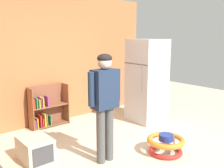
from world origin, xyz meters
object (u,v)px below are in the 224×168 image
at_px(refrigerator, 147,81).
at_px(standing_person, 105,98).
at_px(baby_walker, 166,144).
at_px(pet_carrier, 35,149).
at_px(bookshelf, 46,109).

relative_size(refrigerator, standing_person, 1.10).
distance_m(refrigerator, baby_walker, 1.79).
xyz_separation_m(refrigerator, baby_walker, (-0.97, -1.32, -0.73)).
relative_size(refrigerator, pet_carrier, 3.22).
distance_m(refrigerator, pet_carrier, 2.77).
bearing_deg(pet_carrier, bookshelf, 57.88).
height_order(refrigerator, bookshelf, refrigerator).
xyz_separation_m(standing_person, baby_walker, (0.90, -0.43, -0.82)).
distance_m(baby_walker, pet_carrier, 2.03).
relative_size(bookshelf, baby_walker, 1.41).
height_order(refrigerator, baby_walker, refrigerator).
relative_size(refrigerator, baby_walker, 2.95).
bearing_deg(baby_walker, bookshelf, 110.73).
bearing_deg(bookshelf, pet_carrier, -122.12).
bearing_deg(baby_walker, refrigerator, 53.69).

